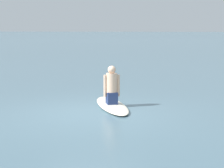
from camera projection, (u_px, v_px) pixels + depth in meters
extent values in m
plane|color=slate|center=(91.00, 114.00, 9.86)|extent=(400.00, 400.00, 0.00)
ellipsoid|color=silver|center=(112.00, 105.00, 10.72)|extent=(1.66, 2.75, 0.09)
cube|color=navy|center=(112.00, 98.00, 10.69)|extent=(0.39, 0.43, 0.33)
cylinder|color=#D6AD8E|center=(112.00, 83.00, 10.63)|extent=(0.40, 0.40, 0.54)
sphere|color=#D6AD8E|center=(112.00, 70.00, 10.57)|extent=(0.22, 0.22, 0.22)
cylinder|color=#D6AD8E|center=(118.00, 85.00, 10.67)|extent=(0.11, 0.11, 0.60)
cylinder|color=#D6AD8E|center=(105.00, 86.00, 10.60)|extent=(0.11, 0.11, 0.60)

